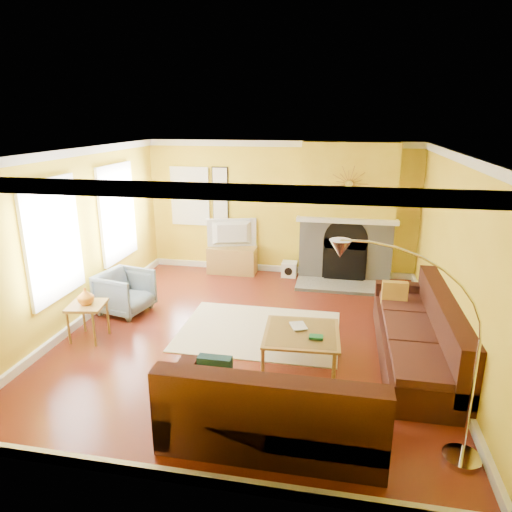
% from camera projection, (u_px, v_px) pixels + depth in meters
% --- Properties ---
extents(floor, '(5.50, 6.00, 0.02)m').
position_uv_depth(floor, '(251.00, 335.00, 6.90)').
color(floor, maroon).
rests_on(floor, ground).
extents(ceiling, '(5.50, 6.00, 0.02)m').
position_uv_depth(ceiling, '(251.00, 151.00, 6.10)').
color(ceiling, white).
rests_on(ceiling, ground).
extents(wall_back, '(5.50, 0.02, 2.70)m').
position_uv_depth(wall_back, '(280.00, 208.00, 9.32)').
color(wall_back, yellow).
rests_on(wall_back, ground).
extents(wall_front, '(5.50, 0.02, 2.70)m').
position_uv_depth(wall_front, '(177.00, 351.00, 3.67)').
color(wall_front, yellow).
rests_on(wall_front, ground).
extents(wall_left, '(0.02, 6.00, 2.70)m').
position_uv_depth(wall_left, '(75.00, 239.00, 6.99)').
color(wall_left, yellow).
rests_on(wall_left, ground).
extents(wall_right, '(0.02, 6.00, 2.70)m').
position_uv_depth(wall_right, '(456.00, 259.00, 6.00)').
color(wall_right, yellow).
rests_on(wall_right, ground).
extents(baseboard, '(5.50, 6.00, 0.12)m').
position_uv_depth(baseboard, '(251.00, 331.00, 6.88)').
color(baseboard, white).
rests_on(baseboard, floor).
extents(crown_molding, '(5.50, 6.00, 0.12)m').
position_uv_depth(crown_molding, '(251.00, 156.00, 6.12)').
color(crown_molding, white).
rests_on(crown_molding, ceiling).
extents(window_left_near, '(0.06, 1.22, 1.72)m').
position_uv_depth(window_left_near, '(117.00, 213.00, 8.16)').
color(window_left_near, white).
rests_on(window_left_near, wall_left).
extents(window_left_far, '(0.06, 1.22, 1.72)m').
position_uv_depth(window_left_far, '(52.00, 240.00, 6.38)').
color(window_left_far, white).
rests_on(window_left_far, wall_left).
extents(window_back, '(0.82, 0.06, 1.22)m').
position_uv_depth(window_back, '(190.00, 196.00, 9.56)').
color(window_back, white).
rests_on(window_back, wall_back).
extents(wall_art, '(0.34, 0.04, 1.14)m').
position_uv_depth(wall_art, '(220.00, 195.00, 9.44)').
color(wall_art, white).
rests_on(wall_art, wall_back).
extents(fireplace, '(1.80, 0.40, 2.70)m').
position_uv_depth(fireplace, '(347.00, 213.00, 8.88)').
color(fireplace, gray).
rests_on(fireplace, floor).
extents(mantel, '(1.92, 0.22, 0.08)m').
position_uv_depth(mantel, '(347.00, 221.00, 8.69)').
color(mantel, white).
rests_on(mantel, fireplace).
extents(hearth, '(1.80, 0.70, 0.06)m').
position_uv_depth(hearth, '(343.00, 286.00, 8.75)').
color(hearth, gray).
rests_on(hearth, floor).
extents(sunburst, '(0.70, 0.04, 0.70)m').
position_uv_depth(sunburst, '(349.00, 184.00, 8.49)').
color(sunburst, olive).
rests_on(sunburst, fireplace).
extents(rug, '(2.40, 1.80, 0.02)m').
position_uv_depth(rug, '(259.00, 331.00, 6.99)').
color(rug, beige).
rests_on(rug, floor).
extents(sectional_sofa, '(3.17, 3.80, 0.90)m').
position_uv_depth(sectional_sofa, '(328.00, 338.00, 5.80)').
color(sectional_sofa, '#381812').
rests_on(sectional_sofa, floor).
extents(coffee_table, '(1.05, 1.05, 0.40)m').
position_uv_depth(coffee_table, '(301.00, 345.00, 6.15)').
color(coffee_table, white).
rests_on(coffee_table, floor).
extents(media_console, '(1.00, 0.45, 0.55)m').
position_uv_depth(media_console, '(232.00, 260.00, 9.54)').
color(media_console, olive).
rests_on(media_console, floor).
extents(tv, '(1.02, 0.42, 0.59)m').
position_uv_depth(tv, '(232.00, 234.00, 9.37)').
color(tv, black).
rests_on(tv, media_console).
extents(subwoofer, '(0.30, 0.30, 0.30)m').
position_uv_depth(subwoofer, '(289.00, 269.00, 9.36)').
color(subwoofer, white).
rests_on(subwoofer, floor).
extents(armchair, '(0.92, 0.91, 0.71)m').
position_uv_depth(armchair, '(125.00, 292.00, 7.58)').
color(armchair, slate).
rests_on(armchair, floor).
extents(side_table, '(0.58, 0.58, 0.55)m').
position_uv_depth(side_table, '(89.00, 322.00, 6.68)').
color(side_table, olive).
rests_on(side_table, floor).
extents(vase, '(0.25, 0.25, 0.25)m').
position_uv_depth(vase, '(86.00, 296.00, 6.56)').
color(vase, orange).
rests_on(vase, side_table).
extents(book, '(0.28, 0.32, 0.03)m').
position_uv_depth(book, '(291.00, 327.00, 6.21)').
color(book, white).
rests_on(book, coffee_table).
extents(arc_lamp, '(1.35, 0.36, 2.12)m').
position_uv_depth(arc_lamp, '(410.00, 357.00, 4.15)').
color(arc_lamp, silver).
rests_on(arc_lamp, floor).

